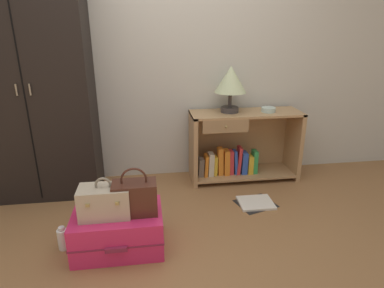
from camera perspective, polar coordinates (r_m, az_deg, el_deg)
name	(u,v)px	position (r m, az deg, el deg)	size (l,w,h in m)	color
ground_plane	(174,267)	(2.26, -3.20, -20.59)	(9.00, 9.00, 0.00)	olive
back_wall	(157,45)	(3.23, -6.11, 16.73)	(6.40, 0.10, 2.60)	beige
wardrobe	(33,85)	(3.11, -26.04, 9.28)	(0.96, 0.47, 2.01)	black
bookshelf	(240,147)	(3.31, 8.37, -0.52)	(1.07, 0.38, 0.69)	tan
table_lamp	(231,81)	(3.12, 6.77, 10.82)	(0.30, 0.30, 0.44)	#3D3838
bowl	(268,110)	(3.24, 13.18, 5.86)	(0.14, 0.14, 0.04)	silver
suitcase_large	(119,230)	(2.39, -12.68, -14.37)	(0.61, 0.44, 0.28)	#DB2860
train_case	(105,201)	(2.25, -14.99, -9.65)	(0.33, 0.20, 0.28)	#B7A88E
handbag	(135,197)	(2.23, -9.94, -9.14)	(0.29, 0.16, 0.33)	#472319
bottle	(63,239)	(2.52, -21.59, -15.11)	(0.07, 0.07, 0.17)	white
open_book_on_floor	(256,203)	(2.96, 11.06, -10.05)	(0.38, 0.35, 0.02)	white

